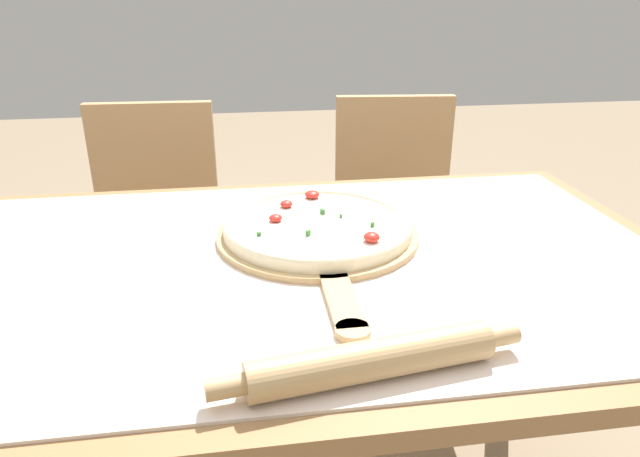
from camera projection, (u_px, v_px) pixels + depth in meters
dining_table at (301, 316)px, 1.04m from camera, size 1.37×0.85×0.76m
towel_cloth at (300, 260)px, 0.99m from camera, size 1.29×0.77×0.00m
pizza_peel at (319, 238)px, 1.05m from camera, size 0.38×0.55×0.01m
pizza at (318, 225)px, 1.06m from camera, size 0.35×0.35×0.04m
rolling_pin at (372, 360)px, 0.68m from camera, size 0.40×0.09×0.05m
chair_left at (156, 228)px, 1.77m from camera, size 0.42×0.42×0.88m
chair_right at (395, 215)px, 1.87m from camera, size 0.44×0.44×0.88m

